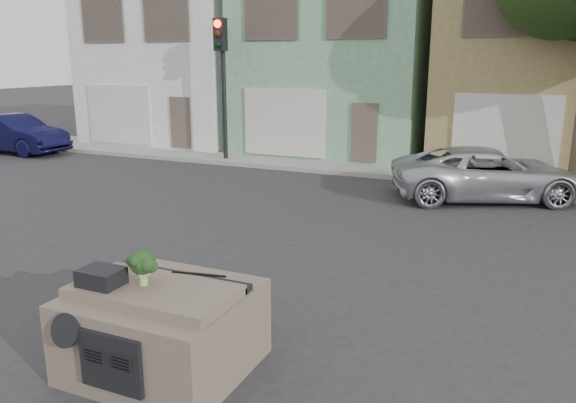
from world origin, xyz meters
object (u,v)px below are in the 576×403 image
Objects in this scene: navy_sedan at (16,153)px; silver_pickup at (486,199)px; broccoli at (142,267)px; traffic_signal at (223,92)px.

navy_sedan reaches higher than silver_pickup.
navy_sedan is at bearing 66.38° from silver_pickup.
traffic_signal is at bearing 116.69° from broccoli.
traffic_signal is at bearing 56.00° from silver_pickup.
traffic_signal reaches higher than broccoli.
traffic_signal is (-9.26, 1.90, 2.55)m from silver_pickup.
broccoli is (15.18, -11.12, 1.34)m from navy_sedan.
broccoli reaches higher than silver_pickup.
broccoli is at bearing -125.50° from navy_sedan.
broccoli is at bearing 142.44° from silver_pickup.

